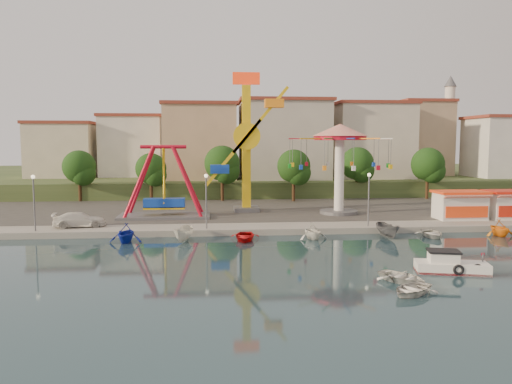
{
  "coord_description": "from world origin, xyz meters",
  "views": [
    {
      "loc": [
        -7.41,
        -34.81,
        8.89
      ],
      "look_at": [
        -3.11,
        14.0,
        4.0
      ],
      "focal_mm": 35.0,
      "sensor_mm": 36.0,
      "label": 1
    }
  ],
  "objects": [
    {
      "name": "booth_mid",
      "position": [
        25.06,
        16.49,
        2.16
      ],
      "size": [
        5.4,
        3.78,
        3.08
      ],
      "color": "white",
      "rests_on": "quay_deck"
    },
    {
      "name": "rowboat_b",
      "position": [
        4.17,
        -7.24,
        0.33
      ],
      "size": [
        3.92,
        3.77,
        0.66
      ],
      "primitive_type": "imported",
      "rotation": [
        0.0,
        0.0,
        -0.91
      ],
      "color": "silver",
      "rests_on": "ground"
    },
    {
      "name": "pirate_ship_ride",
      "position": [
        -12.73,
        20.79,
        4.39
      ],
      "size": [
        10.0,
        5.0,
        8.0
      ],
      "color": "#59595E",
      "rests_on": "quay_deck"
    },
    {
      "name": "building_4",
      "position": [
        19.07,
        52.2,
        7.62
      ],
      "size": [
        10.75,
        9.23,
        9.24
      ],
      "primitive_type": "cube",
      "color": "beige",
      "rests_on": "hill_terrace"
    },
    {
      "name": "moored_boat_5",
      "position": [
        8.87,
        9.8,
        0.71
      ],
      "size": [
        1.79,
        3.82,
        1.43
      ],
      "primitive_type": "imported",
      "rotation": [
        0.0,
        0.0,
        0.11
      ],
      "color": "#525357",
      "rests_on": "ground"
    },
    {
      "name": "kamikaze_tower",
      "position": [
        -2.98,
        24.63,
        8.49
      ],
      "size": [
        6.69,
        3.1,
        16.5
      ],
      "color": "#59595E",
      "rests_on": "quay_deck"
    },
    {
      "name": "moored_boat_6",
      "position": [
        13.14,
        9.8,
        0.37
      ],
      "size": [
        2.81,
        3.75,
        0.74
      ],
      "primitive_type": "imported",
      "rotation": [
        0.0,
        0.0,
        -0.08
      ],
      "color": "silver",
      "rests_on": "ground"
    },
    {
      "name": "lamp_post_2",
      "position": [
        8.0,
        13.0,
        3.1
      ],
      "size": [
        0.14,
        0.14,
        5.0
      ],
      "primitive_type": "cylinder",
      "color": "#59595E",
      "rests_on": "quay_deck"
    },
    {
      "name": "building_6",
      "position": [
        44.15,
        48.77,
        9.18
      ],
      "size": [
        8.23,
        8.98,
        12.36
      ],
      "primitive_type": "cube",
      "color": "silver",
      "rests_on": "hill_terrace"
    },
    {
      "name": "moored_boat_2",
      "position": [
        -10.0,
        9.8,
        0.69
      ],
      "size": [
        2.17,
        3.78,
        1.37
      ],
      "primitive_type": "imported",
      "rotation": [
        0.0,
        0.0,
        -0.25
      ],
      "color": "silver",
      "rests_on": "ground"
    },
    {
      "name": "booth_left",
      "position": [
        19.24,
        16.49,
        2.16
      ],
      "size": [
        5.4,
        3.78,
        3.08
      ],
      "color": "white",
      "rests_on": "quay_deck"
    },
    {
      "name": "minaret",
      "position": [
        36.0,
        54.0,
        12.55
      ],
      "size": [
        2.8,
        2.8,
        18.0
      ],
      "color": "silver",
      "rests_on": "hill_terrace"
    },
    {
      "name": "van",
      "position": [
        -20.46,
        14.99,
        1.32
      ],
      "size": [
        5.25,
        2.85,
        1.44
      ],
      "primitive_type": "imported",
      "rotation": [
        0.0,
        0.0,
        1.74
      ],
      "color": "white",
      "rests_on": "quay_deck"
    },
    {
      "name": "tree_2",
      "position": [
        -6.0,
        35.81,
        5.92
      ],
      "size": [
        5.02,
        5.02,
        7.85
      ],
      "color": "#382314",
      "rests_on": "quay_deck"
    },
    {
      "name": "cabin_motorboat",
      "position": [
        8.77,
        -2.65,
        0.45
      ],
      "size": [
        5.08,
        2.9,
        1.68
      ],
      "rotation": [
        0.0,
        0.0,
        -0.24
      ],
      "color": "white",
      "rests_on": "ground"
    },
    {
      "name": "building_5",
      "position": [
        32.37,
        50.33,
        8.61
      ],
      "size": [
        12.77,
        10.96,
        11.21
      ],
      "primitive_type": "cube",
      "color": "tan",
      "rests_on": "hill_terrace"
    },
    {
      "name": "building_0",
      "position": [
        -33.37,
        46.06,
        8.93
      ],
      "size": [
        9.26,
        9.53,
        11.87
      ],
      "primitive_type": "cube",
      "color": "beige",
      "rests_on": "hill_terrace"
    },
    {
      "name": "tree_1",
      "position": [
        -16.0,
        36.24,
        5.2
      ],
      "size": [
        4.35,
        4.35,
        6.8
      ],
      "color": "#382314",
      "rests_on": "quay_deck"
    },
    {
      "name": "hill_terrace",
      "position": [
        0.0,
        67.0,
        1.5
      ],
      "size": [
        200.0,
        60.0,
        3.0
      ],
      "primitive_type": "cube",
      "color": "#384C26",
      "rests_on": "ground"
    },
    {
      "name": "tree_0",
      "position": [
        -26.0,
        36.98,
        5.47
      ],
      "size": [
        4.6,
        4.6,
        7.19
      ],
      "color": "#382314",
      "rests_on": "quay_deck"
    },
    {
      "name": "ground",
      "position": [
        0.0,
        0.0,
        0.0
      ],
      "size": [
        200.0,
        200.0,
        0.0
      ],
      "primitive_type": "plane",
      "color": "#132935",
      "rests_on": "ground"
    },
    {
      "name": "moored_boat_3",
      "position": [
        -4.52,
        9.8,
        0.38
      ],
      "size": [
        3.05,
        3.98,
        0.77
      ],
      "primitive_type": "imported",
      "rotation": [
        0.0,
        0.0,
        -0.11
      ],
      "color": "red",
      "rests_on": "ground"
    },
    {
      "name": "quay_deck",
      "position": [
        0.0,
        62.0,
        0.3
      ],
      "size": [
        200.0,
        100.0,
        0.6
      ],
      "primitive_type": "cube",
      "color": "#9E998E",
      "rests_on": "ground"
    },
    {
      "name": "building_2",
      "position": [
        -8.19,
        51.96,
        8.62
      ],
      "size": [
        11.95,
        9.28,
        11.23
      ],
      "primitive_type": "cube",
      "color": "tan",
      "rests_on": "hill_terrace"
    },
    {
      "name": "moored_boat_4",
      "position": [
        1.75,
        9.8,
        0.78
      ],
      "size": [
        3.29,
        3.57,
        1.57
      ],
      "primitive_type": "imported",
      "rotation": [
        0.0,
        0.0,
        0.28
      ],
      "color": "silver",
      "rests_on": "ground"
    },
    {
      "name": "building_3",
      "position": [
        5.6,
        48.8,
        7.6
      ],
      "size": [
        12.59,
        10.5,
        9.2
      ],
      "primitive_type": "cube",
      "color": "beige",
      "rests_on": "hill_terrace"
    },
    {
      "name": "tree_4",
      "position": [
        14.0,
        37.35,
        5.75
      ],
      "size": [
        4.86,
        4.86,
        7.6
      ],
      "color": "#382314",
      "rests_on": "quay_deck"
    },
    {
      "name": "moored_boat_1",
      "position": [
        -15.11,
        9.8,
        0.87
      ],
      "size": [
        3.03,
        3.45,
        1.74
      ],
      "primitive_type": "imported",
      "rotation": [
        0.0,
        0.0,
        -0.06
      ],
      "color": "#1326A8",
      "rests_on": "ground"
    },
    {
      "name": "lamp_post_1",
      "position": [
        -8.0,
        13.0,
        3.1
      ],
      "size": [
        0.14,
        0.14,
        5.0
      ],
      "primitive_type": "cylinder",
      "color": "#59595E",
      "rests_on": "quay_deck"
    },
    {
      "name": "building_1",
      "position": [
        -21.33,
        51.38,
        7.32
      ],
      "size": [
        12.33,
        9.01,
        8.63
      ],
      "primitive_type": "cube",
      "color": "silver",
      "rests_on": "hill_terrace"
    },
    {
      "name": "wave_swinger",
      "position": [
        7.25,
        21.71,
        8.2
      ],
      "size": [
        11.6,
        11.6,
        10.4
      ],
      "color": "#59595E",
      "rests_on": "quay_deck"
    },
    {
      "name": "lamp_post_0",
      "position": [
        -24.0,
        13.0,
        3.1
      ],
      "size": [
        0.14,
        0.14,
        5.0
      ],
      "primitive_type": "cylinder",
      "color": "#59595E",
      "rests_on": "quay_deck"
    },
    {
      "name": "tree_3",
      "position": [
        4.0,
        34.36,
        5.55
      ],
      "size": [
        4.68,
        4.68,
        7.32
      ],
      "color": "#382314",
      "rests_on": "quay_deck"
    },
    {
      "name": "tree_5",
      "position": [
        24.0,
        35.54,
        5.71
      ],
      "size": [
        4.83,
        4.83,
        7.54
      ],
      "color": "#382314",
      "rests_on": "quay_deck"
    },
    {
      "name": "asphalt_pad",
      "position": [
        0.0,
        30.0,
        0.6
      ],
      "size": [
        90.0,
        28.0,
        0.01
      ],
      "primitive_type": "cube",
      "color": "#4C4944",
      "rests_on": "quay_deck"
    },
    {
      "name": "moored_boat_7",
      "position": [
        19.8,
        9.8,
        0.8
      ],
      "size": [
        2.72,
        3.12,
        1.6
      ],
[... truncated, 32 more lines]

